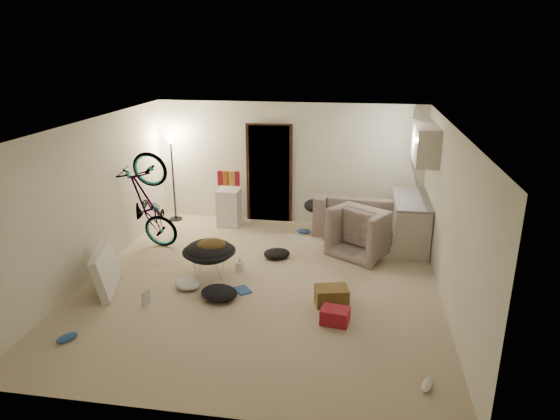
% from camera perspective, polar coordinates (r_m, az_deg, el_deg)
% --- Properties ---
extents(floor, '(5.50, 6.00, 0.02)m').
position_cam_1_polar(floor, '(8.01, -2.16, -8.41)').
color(floor, '#C6B498').
rests_on(floor, ground).
extents(ceiling, '(5.50, 6.00, 0.02)m').
position_cam_1_polar(ceiling, '(7.22, -2.41, 9.71)').
color(ceiling, white).
rests_on(ceiling, wall_back).
extents(wall_back, '(5.50, 0.02, 2.50)m').
position_cam_1_polar(wall_back, '(10.38, 1.00, 5.36)').
color(wall_back, silver).
rests_on(wall_back, floor).
extents(wall_front, '(5.50, 0.02, 2.50)m').
position_cam_1_polar(wall_front, '(4.85, -9.41, -10.98)').
color(wall_front, silver).
rests_on(wall_front, floor).
extents(wall_left, '(0.02, 6.00, 2.50)m').
position_cam_1_polar(wall_left, '(8.49, -20.87, 1.10)').
color(wall_left, silver).
rests_on(wall_left, floor).
extents(wall_right, '(0.02, 6.00, 2.50)m').
position_cam_1_polar(wall_right, '(7.50, 18.87, -0.89)').
color(wall_right, silver).
rests_on(wall_right, floor).
extents(doorway, '(0.85, 0.10, 2.04)m').
position_cam_1_polar(doorway, '(10.46, -1.21, 4.17)').
color(doorway, black).
rests_on(doorway, floor).
extents(door_trim, '(0.97, 0.04, 2.10)m').
position_cam_1_polar(door_trim, '(10.43, -1.24, 4.13)').
color(door_trim, black).
rests_on(door_trim, floor).
extents(floor_lamp, '(0.28, 0.28, 1.81)m').
position_cam_1_polar(floor_lamp, '(10.63, -12.25, 5.58)').
color(floor_lamp, black).
rests_on(floor_lamp, floor).
extents(kitchen_counter, '(0.60, 1.50, 0.88)m').
position_cam_1_polar(kitchen_counter, '(9.59, 14.62, -1.43)').
color(kitchen_counter, '#BFB5A6').
rests_on(kitchen_counter, floor).
extents(counter_top, '(0.64, 1.54, 0.04)m').
position_cam_1_polar(counter_top, '(9.45, 14.84, 1.20)').
color(counter_top, gray).
rests_on(counter_top, kitchen_counter).
extents(kitchen_uppers, '(0.38, 1.40, 0.65)m').
position_cam_1_polar(kitchen_uppers, '(9.21, 16.19, 7.39)').
color(kitchen_uppers, '#BFB5A6').
rests_on(kitchen_uppers, wall_right).
extents(sofa, '(2.04, 0.90, 0.58)m').
position_cam_1_polar(sofa, '(10.01, 9.74, -1.13)').
color(sofa, '#3A4139').
rests_on(sofa, floor).
extents(armchair, '(1.32, 1.28, 0.65)m').
position_cam_1_polar(armchair, '(9.16, 10.04, -2.81)').
color(armchair, '#3A4139').
rests_on(armchair, floor).
extents(bicycle, '(1.94, 0.97, 1.09)m').
position_cam_1_polar(bicycle, '(9.43, -14.72, -1.42)').
color(bicycle, black).
rests_on(bicycle, floor).
extents(book_asset, '(0.26, 0.22, 0.02)m').
position_cam_1_polar(book_asset, '(7.60, -15.42, -10.56)').
color(book_asset, maroon).
rests_on(book_asset, floor).
extents(mini_fridge, '(0.45, 0.45, 0.76)m').
position_cam_1_polar(mini_fridge, '(10.41, -5.84, 0.33)').
color(mini_fridge, white).
rests_on(mini_fridge, floor).
extents(snack_box_0, '(0.11, 0.08, 0.30)m').
position_cam_1_polar(snack_box_0, '(10.28, -6.87, 3.67)').
color(snack_box_0, maroon).
rests_on(snack_box_0, mini_fridge).
extents(snack_box_1, '(0.11, 0.09, 0.30)m').
position_cam_1_polar(snack_box_1, '(10.25, -6.22, 3.64)').
color(snack_box_1, '#C14D18').
rests_on(snack_box_1, mini_fridge).
extents(snack_box_2, '(0.11, 0.08, 0.30)m').
position_cam_1_polar(snack_box_2, '(10.22, -5.57, 3.62)').
color(snack_box_2, gold).
rests_on(snack_box_2, mini_fridge).
extents(snack_box_3, '(0.11, 0.08, 0.30)m').
position_cam_1_polar(snack_box_3, '(10.19, -4.91, 3.60)').
color(snack_box_3, maroon).
rests_on(snack_box_3, mini_fridge).
extents(saucer_chair, '(0.86, 0.86, 0.61)m').
position_cam_1_polar(saucer_chair, '(8.15, -8.09, -5.20)').
color(saucer_chair, silver).
rests_on(saucer_chair, floor).
extents(hoodie, '(0.61, 0.58, 0.22)m').
position_cam_1_polar(hoodie, '(8.03, -7.87, -4.06)').
color(hoodie, '#4E391A').
rests_on(hoodie, saucer_chair).
extents(sofa_drape, '(0.62, 0.54, 0.28)m').
position_cam_1_polar(sofa_drape, '(9.96, 4.36, 0.50)').
color(sofa_drape, black).
rests_on(sofa_drape, sofa).
extents(tv_box, '(0.54, 1.04, 0.68)m').
position_cam_1_polar(tv_box, '(8.11, -19.30, -6.46)').
color(tv_box, silver).
rests_on(tv_box, floor).
extents(drink_case_a, '(0.53, 0.44, 0.27)m').
position_cam_1_polar(drink_case_a, '(7.38, 5.91, -9.74)').
color(drink_case_a, brown).
rests_on(drink_case_a, floor).
extents(drink_case_b, '(0.41, 0.33, 0.22)m').
position_cam_1_polar(drink_case_b, '(6.94, 6.31, -11.95)').
color(drink_case_b, maroon).
rests_on(drink_case_b, floor).
extents(juicer, '(0.16, 0.16, 0.22)m').
position_cam_1_polar(juicer, '(8.41, -4.61, -6.31)').
color(juicer, white).
rests_on(juicer, floor).
extents(newspaper, '(0.61, 0.64, 0.01)m').
position_cam_1_polar(newspaper, '(9.74, 2.24, -3.24)').
color(newspaper, '#B9B4AB').
rests_on(newspaper, floor).
extents(book_blue, '(0.32, 0.33, 0.03)m').
position_cam_1_polar(book_blue, '(7.78, -4.31, -9.12)').
color(book_blue, '#2D57A4').
rests_on(book_blue, floor).
extents(book_white, '(0.25, 0.30, 0.02)m').
position_cam_1_polar(book_white, '(9.10, -8.20, -5.00)').
color(book_white, silver).
rests_on(book_white, floor).
extents(shoe_0, '(0.28, 0.13, 0.10)m').
position_cam_1_polar(shoe_0, '(9.97, 2.76, -2.44)').
color(shoe_0, '#2D57A4').
rests_on(shoe_0, floor).
extents(shoe_2, '(0.25, 0.30, 0.10)m').
position_cam_1_polar(shoe_2, '(7.10, -23.18, -13.27)').
color(shoe_2, '#2D57A4').
rests_on(shoe_2, floor).
extents(shoe_4, '(0.19, 0.29, 0.10)m').
position_cam_1_polar(shoe_4, '(6.04, 16.45, -18.58)').
color(shoe_4, white).
rests_on(shoe_4, floor).
extents(clothes_lump_a, '(0.68, 0.62, 0.18)m').
position_cam_1_polar(clothes_lump_a, '(7.57, -6.98, -9.40)').
color(clothes_lump_a, black).
rests_on(clothes_lump_a, floor).
extents(clothes_lump_b, '(0.59, 0.56, 0.14)m').
position_cam_1_polar(clothes_lump_b, '(8.88, -0.37, -4.99)').
color(clothes_lump_b, black).
rests_on(clothes_lump_b, floor).
extents(clothes_lump_c, '(0.59, 0.59, 0.14)m').
position_cam_1_polar(clothes_lump_c, '(7.97, -10.47, -8.23)').
color(clothes_lump_c, silver).
rests_on(clothes_lump_c, floor).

